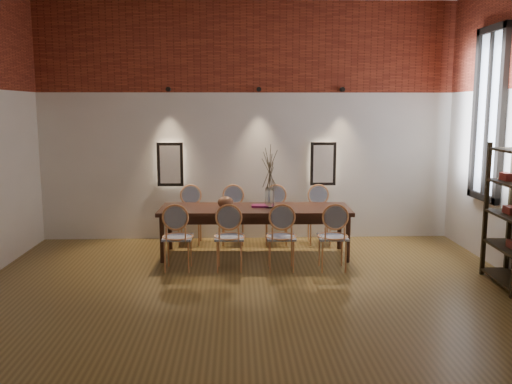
{
  "coord_description": "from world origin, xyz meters",
  "views": [
    {
      "loc": [
        -0.2,
        -5.73,
        2.25
      ],
      "look_at": [
        0.1,
        1.95,
        1.05
      ],
      "focal_mm": 38.0,
      "sensor_mm": 36.0,
      "label": 1
    }
  ],
  "objects_px": {
    "bowl": "(226,202)",
    "chair_near_c": "(281,237)",
    "chair_near_d": "(333,237)",
    "chair_far_d": "(319,216)",
    "chair_far_a": "(190,216)",
    "chair_far_c": "(276,216)",
    "dining_table": "(255,232)",
    "chair_far_b": "(233,216)",
    "vase": "(270,198)",
    "chair_near_a": "(178,237)",
    "book": "(260,206)",
    "chair_near_b": "(230,237)"
  },
  "relations": [
    {
      "from": "chair_near_a",
      "to": "book",
      "type": "bearing_deg",
      "value": 34.55
    },
    {
      "from": "chair_near_b",
      "to": "chair_far_d",
      "type": "xyz_separation_m",
      "value": [
        1.48,
        1.44,
        0.0
      ]
    },
    {
      "from": "chair_far_a",
      "to": "chair_far_c",
      "type": "relative_size",
      "value": 1.0
    },
    {
      "from": "chair_near_b",
      "to": "dining_table",
      "type": "bearing_deg",
      "value": 64.16
    },
    {
      "from": "chair_near_a",
      "to": "chair_near_c",
      "type": "relative_size",
      "value": 1.0
    },
    {
      "from": "vase",
      "to": "bowl",
      "type": "height_order",
      "value": "vase"
    },
    {
      "from": "chair_far_b",
      "to": "dining_table",
      "type": "bearing_deg",
      "value": 115.84
    },
    {
      "from": "vase",
      "to": "chair_near_b",
      "type": "bearing_deg",
      "value": -129.84
    },
    {
      "from": "chair_near_d",
      "to": "chair_near_b",
      "type": "bearing_deg",
      "value": 180.0
    },
    {
      "from": "chair_near_c",
      "to": "chair_far_b",
      "type": "distance_m",
      "value": 1.65
    },
    {
      "from": "chair_far_c",
      "to": "chair_far_d",
      "type": "distance_m",
      "value": 0.72
    },
    {
      "from": "chair_far_b",
      "to": "chair_far_d",
      "type": "distance_m",
      "value": 1.44
    },
    {
      "from": "vase",
      "to": "chair_far_c",
      "type": "bearing_deg",
      "value": 77.89
    },
    {
      "from": "chair_near_c",
      "to": "vase",
      "type": "distance_m",
      "value": 0.87
    },
    {
      "from": "chair_far_d",
      "to": "bowl",
      "type": "xyz_separation_m",
      "value": [
        -1.55,
        -0.75,
        0.37
      ]
    },
    {
      "from": "bowl",
      "to": "chair_near_c",
      "type": "bearing_deg",
      "value": -42.43
    },
    {
      "from": "dining_table",
      "to": "chair_far_d",
      "type": "xyz_separation_m",
      "value": [
        1.1,
        0.71,
        0.09
      ]
    },
    {
      "from": "chair_near_c",
      "to": "chair_near_d",
      "type": "distance_m",
      "value": 0.72
    },
    {
      "from": "book",
      "to": "chair_far_c",
      "type": "bearing_deg",
      "value": 66.04
    },
    {
      "from": "chair_near_b",
      "to": "chair_far_b",
      "type": "height_order",
      "value": "same"
    },
    {
      "from": "chair_near_b",
      "to": "chair_far_b",
      "type": "relative_size",
      "value": 1.0
    },
    {
      "from": "chair_far_b",
      "to": "chair_near_a",
      "type": "bearing_deg",
      "value": 64.16
    },
    {
      "from": "chair_far_a",
      "to": "chair_far_c",
      "type": "distance_m",
      "value": 1.44
    },
    {
      "from": "dining_table",
      "to": "chair_far_d",
      "type": "bearing_deg",
      "value": 34.54
    },
    {
      "from": "chair_far_a",
      "to": "chair_far_c",
      "type": "xyz_separation_m",
      "value": [
        1.44,
        -0.04,
        0.0
      ]
    },
    {
      "from": "dining_table",
      "to": "chair_far_b",
      "type": "relative_size",
      "value": 3.06
    },
    {
      "from": "chair_near_d",
      "to": "chair_far_b",
      "type": "bearing_deg",
      "value": 134.09
    },
    {
      "from": "chair_far_d",
      "to": "book",
      "type": "bearing_deg",
      "value": 34.52
    },
    {
      "from": "chair_far_d",
      "to": "vase",
      "type": "height_order",
      "value": "vase"
    },
    {
      "from": "dining_table",
      "to": "chair_far_c",
      "type": "relative_size",
      "value": 3.06
    },
    {
      "from": "chair_near_a",
      "to": "chair_far_a",
      "type": "bearing_deg",
      "value": 90.0
    },
    {
      "from": "chair_far_b",
      "to": "bowl",
      "type": "distance_m",
      "value": 0.88
    },
    {
      "from": "chair_far_a",
      "to": "chair_near_b",
      "type": "bearing_deg",
      "value": 115.84
    },
    {
      "from": "chair_near_b",
      "to": "chair_near_d",
      "type": "height_order",
      "value": "same"
    },
    {
      "from": "vase",
      "to": "book",
      "type": "relative_size",
      "value": 1.15
    },
    {
      "from": "chair_far_b",
      "to": "chair_near_d",
      "type": "bearing_deg",
      "value": 134.09
    },
    {
      "from": "dining_table",
      "to": "vase",
      "type": "xyz_separation_m",
      "value": [
        0.22,
        -0.01,
        0.53
      ]
    },
    {
      "from": "chair_near_d",
      "to": "chair_far_a",
      "type": "bearing_deg",
      "value": 145.46
    },
    {
      "from": "chair_far_a",
      "to": "vase",
      "type": "height_order",
      "value": "vase"
    },
    {
      "from": "chair_far_b",
      "to": "vase",
      "type": "xyz_separation_m",
      "value": [
        0.56,
        -0.76,
        0.43
      ]
    },
    {
      "from": "chair_near_a",
      "to": "chair_far_b",
      "type": "height_order",
      "value": "same"
    },
    {
      "from": "chair_near_d",
      "to": "chair_far_d",
      "type": "xyz_separation_m",
      "value": [
        0.04,
        1.48,
        0.0
      ]
    },
    {
      "from": "chair_near_d",
      "to": "vase",
      "type": "bearing_deg",
      "value": 139.05
    },
    {
      "from": "chair_far_a",
      "to": "vase",
      "type": "xyz_separation_m",
      "value": [
        1.28,
        -0.78,
        0.43
      ]
    },
    {
      "from": "chair_far_b",
      "to": "chair_far_d",
      "type": "xyz_separation_m",
      "value": [
        1.44,
        -0.04,
        0.0
      ]
    },
    {
      "from": "chair_near_b",
      "to": "chair_near_d",
      "type": "distance_m",
      "value": 1.44
    },
    {
      "from": "chair_near_c",
      "to": "book",
      "type": "bearing_deg",
      "value": 109.48
    },
    {
      "from": "chair_near_a",
      "to": "chair_far_a",
      "type": "xyz_separation_m",
      "value": [
        0.04,
        1.48,
        0.0
      ]
    },
    {
      "from": "chair_near_a",
      "to": "chair_far_a",
      "type": "distance_m",
      "value": 1.48
    },
    {
      "from": "chair_near_c",
      "to": "chair_far_b",
      "type": "height_order",
      "value": "same"
    }
  ]
}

